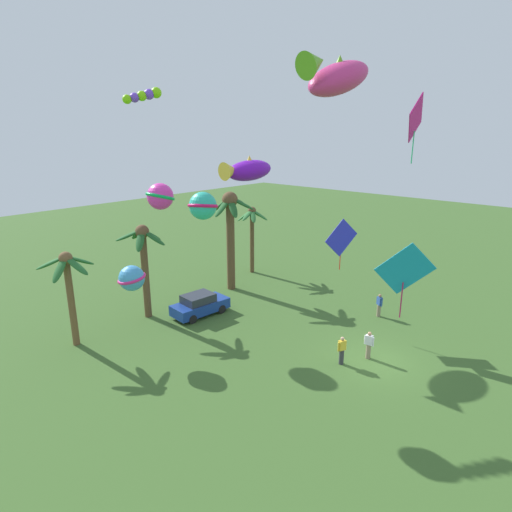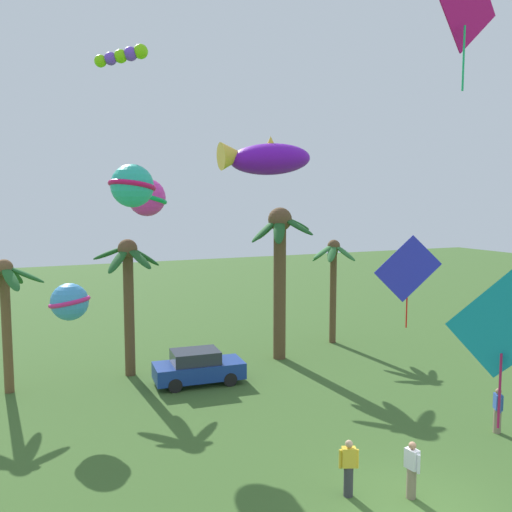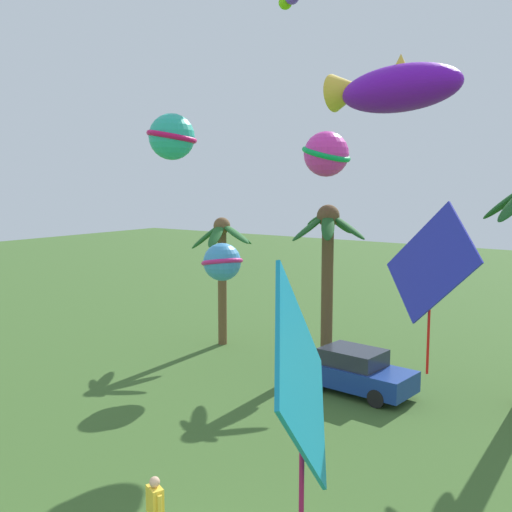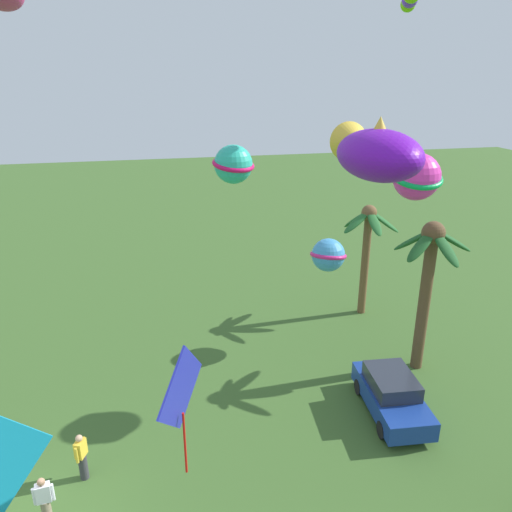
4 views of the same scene
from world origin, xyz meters
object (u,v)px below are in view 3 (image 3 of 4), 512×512
Objects in this scene: parked_car_0 at (356,371)px; kite_ball_6 at (326,154)px; palm_tree_1 at (328,251)px; kite_diamond_2 at (431,266)px; palm_tree_0 at (222,252)px; kite_fish_0 at (392,88)px; kite_ball_5 at (222,262)px; kite_ball_4 at (172,137)px; kite_diamond_8 at (303,386)px.

kite_ball_6 is at bearing 149.41° from parked_car_0.
palm_tree_1 is 1.97× the size of kite_diamond_2.
palm_tree_0 is 7.11m from kite_ball_6.
kite_fish_0 reaches higher than palm_tree_1.
kite_diamond_2 is at bearing -59.66° from kite_fish_0.
parked_car_0 is 1.26× the size of kite_diamond_2.
palm_tree_1 is 2.91× the size of kite_ball_5.
kite_ball_4 is at bearing -106.99° from kite_ball_6.
kite_diamond_2 is 1.71× the size of kite_ball_6.
kite_diamond_2 reaches higher than palm_tree_0.
kite_ball_4 reaches higher than kite_ball_5.
kite_ball_6 is (1.86, 6.07, -0.34)m from kite_ball_4.
kite_fish_0 reaches higher than palm_tree_0.
kite_diamond_8 is at bearing -67.39° from parked_car_0.
kite_diamond_2 is 4.35m from kite_diamond_8.
palm_tree_1 reaches higher than palm_tree_0.
parked_car_0 is 2.15× the size of kite_ball_6.
kite_ball_6 is 15.02m from kite_diamond_8.
kite_diamond_8 is (12.51, -14.04, 0.48)m from palm_tree_0.
parked_car_0 is at bearing -16.40° from palm_tree_0.
palm_tree_0 is 2.60× the size of kite_ball_5.
palm_tree_1 is 1.61× the size of kite_fish_0.
palm_tree_1 is at bearing 80.46° from kite_ball_4.
kite_ball_6 is (-3.97, 3.58, -1.54)m from kite_fish_0.
kite_diamond_2 is at bearing -51.31° from kite_ball_6.
kite_ball_4 is 6.36m from kite_ball_6.
kite_ball_4 is at bearing 163.39° from kite_diamond_2.
palm_tree_0 is 3.01× the size of kite_ball_6.
kite_diamond_2 is (5.10, -7.60, 4.94)m from parked_car_0.
kite_ball_4 is at bearing -156.87° from kite_fish_0.
palm_tree_0 is 18.81m from kite_diamond_8.
kite_fish_0 is 1.22× the size of kite_diamond_2.
kite_fish_0 is 11.01m from kite_diamond_8.
kite_diamond_2 is 11.43m from kite_ball_6.
kite_ball_5 is at bearing -51.54° from palm_tree_0.
kite_ball_4 is 6.36m from kite_ball_5.
kite_ball_5 is at bearing -173.48° from parked_car_0.
palm_tree_1 is at bearing 127.02° from kite_diamond_2.
palm_tree_0 is 1.24× the size of kite_diamond_8.
kite_ball_5 is at bearing 110.24° from kite_ball_4.
kite_ball_6 is (0.61, -1.35, 3.71)m from palm_tree_1.
palm_tree_1 is 3.99m from kite_ball_6.
kite_ball_6 reaches higher than parked_car_0.
parked_car_0 is at bearing 6.52° from kite_ball_5.
kite_diamond_2 is at bearing -52.98° from palm_tree_1.
kite_diamond_2 is at bearing -33.83° from kite_ball_5.
kite_diamond_2 is (12.69, -9.83, 1.58)m from palm_tree_0.
kite_fish_0 is (2.10, -2.48, 8.98)m from parked_car_0.
kite_diamond_2 is at bearing -56.12° from parked_car_0.
kite_ball_5 is at bearing -132.99° from palm_tree_1.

